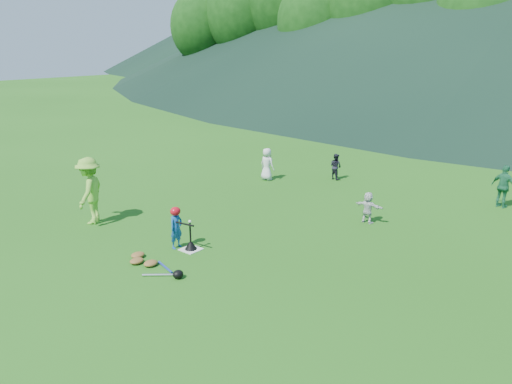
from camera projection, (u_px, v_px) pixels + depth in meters
ground at (191, 250)px, 12.23m from camera, size 120.00×120.00×0.00m
home_plate at (191, 249)px, 12.23m from camera, size 0.45×0.45×0.02m
baseball at (190, 221)px, 12.02m from camera, size 0.08×0.08×0.08m
batter_child at (176, 228)px, 12.21m from camera, size 0.27×0.39×1.03m
adult_coach at (90, 191)px, 13.80m from camera, size 1.28×1.39×1.88m
fielder_a at (267, 164)px, 18.26m from camera, size 0.59×0.39×1.18m
fielder_b at (336, 166)px, 18.37m from camera, size 0.54×0.46×0.97m
fielder_c at (504, 187)px, 15.18m from camera, size 0.84×0.51×1.33m
fielder_d at (368, 207)px, 13.94m from camera, size 0.83×0.27×0.90m
batting_tee at (191, 245)px, 12.19m from camera, size 0.30×0.30×0.68m
batter_gear at (176, 212)px, 12.08m from camera, size 0.73×0.26×0.39m
equipment_pile at (150, 263)px, 11.32m from camera, size 1.80×0.75×0.19m
outfield_fence at (504, 108)px, 32.65m from camera, size 70.07×0.08×1.33m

